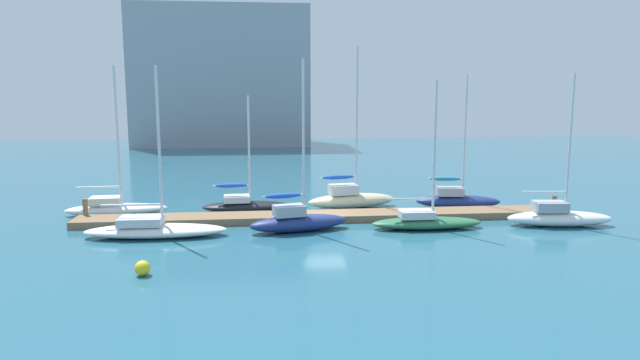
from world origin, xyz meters
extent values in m
plane|color=#286075|center=(0.00, 0.00, 0.00)|extent=(120.00, 120.00, 0.00)
cube|color=#846647|center=(0.00, 0.00, 0.20)|extent=(27.47, 2.04, 0.40)
cylinder|color=#846647|center=(-13.34, 0.87, 0.67)|extent=(0.28, 0.28, 1.33)
cylinder|color=#846647|center=(13.34, -0.87, 0.67)|extent=(0.28, 0.28, 1.33)
ellipsoid|color=white|center=(-12.12, 2.64, 0.33)|extent=(5.97, 2.19, 0.67)
cube|color=silver|center=(-12.70, 2.60, 0.89)|extent=(1.85, 1.36, 0.43)
cylinder|color=silver|center=(-11.83, 2.66, 4.70)|extent=(0.14, 0.14, 8.06)
cylinder|color=silver|center=(-13.05, 2.57, 1.70)|extent=(2.46, 0.30, 0.11)
ellipsoid|color=white|center=(-8.82, -2.87, 0.31)|extent=(7.08, 2.14, 0.63)
cube|color=silver|center=(-9.52, -2.86, 0.83)|extent=(2.14, 1.45, 0.41)
cylinder|color=silver|center=(-8.47, -2.87, 4.55)|extent=(0.14, 0.14, 7.84)
cylinder|color=silver|center=(-9.95, -2.85, 1.65)|extent=(2.96, 0.17, 0.11)
ellipsoid|color=black|center=(-4.49, 2.91, 0.30)|extent=(5.36, 2.05, 0.60)
cube|color=silver|center=(-5.02, 2.89, 0.79)|extent=(1.64, 1.32, 0.39)
cylinder|color=silver|center=(-4.23, 2.93, 3.82)|extent=(0.13, 0.13, 6.45)
cylinder|color=silver|center=(-5.34, 2.87, 1.62)|extent=(2.22, 0.22, 0.11)
ellipsoid|color=blue|center=(-5.34, 2.87, 1.62)|extent=(2.01, 0.46, 0.28)
ellipsoid|color=navy|center=(-1.58, -2.43, 0.43)|extent=(5.47, 2.61, 0.85)
cube|color=#9EA3AD|center=(-2.09, -2.55, 1.13)|extent=(1.77, 1.36, 0.55)
cylinder|color=silver|center=(-1.32, -2.38, 4.86)|extent=(0.13, 0.13, 8.02)
cylinder|color=silver|center=(-2.40, -2.62, 1.92)|extent=(2.18, 0.59, 0.11)
ellipsoid|color=blue|center=(-2.40, -2.62, 1.92)|extent=(2.02, 0.79, 0.28)
ellipsoid|color=beige|center=(2.15, 3.21, 0.46)|extent=(5.93, 2.67, 0.91)
cube|color=silver|center=(1.59, 3.11, 1.21)|extent=(1.90, 1.46, 0.59)
cylinder|color=silver|center=(2.43, 3.26, 5.45)|extent=(0.13, 0.13, 9.07)
cylinder|color=silver|center=(1.25, 3.05, 2.00)|extent=(2.39, 0.54, 0.11)
ellipsoid|color=blue|center=(1.25, 3.05, 2.00)|extent=(2.20, 0.74, 0.28)
ellipsoid|color=#2D7047|center=(5.25, -2.62, 0.30)|extent=(5.98, 1.79, 0.60)
cube|color=silver|center=(4.65, -2.61, 0.80)|extent=(1.81, 1.21, 0.39)
cylinder|color=silver|center=(5.55, -2.63, 4.21)|extent=(0.14, 0.14, 7.22)
cylinder|color=silver|center=(4.30, -2.60, 1.62)|extent=(2.50, 0.16, 0.11)
ellipsoid|color=navy|center=(8.86, 2.54, 0.40)|extent=(5.44, 2.26, 0.79)
cube|color=#9EA3AD|center=(8.34, 2.61, 1.05)|extent=(1.72, 1.29, 0.51)
cylinder|color=silver|center=(9.12, 2.50, 4.52)|extent=(0.13, 0.13, 7.46)
cylinder|color=silver|center=(8.02, 2.65, 1.85)|extent=(2.21, 0.41, 0.11)
ellipsoid|color=teal|center=(8.02, 2.65, 1.85)|extent=(2.03, 0.63, 0.28)
ellipsoid|color=white|center=(12.61, -2.78, 0.41)|extent=(5.82, 2.27, 0.81)
cube|color=#9EA3AD|center=(12.05, -2.72, 1.08)|extent=(1.82, 1.34, 0.53)
cylinder|color=silver|center=(12.90, -2.81, 4.50)|extent=(0.13, 0.13, 7.38)
cylinder|color=silver|center=(11.71, -2.68, 1.87)|extent=(2.38, 0.36, 0.11)
sphere|color=yellow|center=(-8.20, -8.95, 0.30)|extent=(0.61, 0.61, 0.61)
cube|color=#9399A3|center=(-8.91, 50.13, 9.55)|extent=(24.22, 12.19, 19.09)
camera|label=1|loc=(-3.43, -30.24, 7.02)|focal=30.62mm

